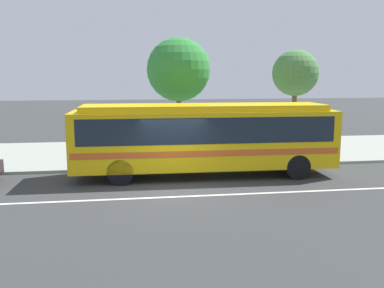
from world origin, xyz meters
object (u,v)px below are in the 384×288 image
Objects in this scene: pedestrian_walking_along_curb at (169,144)px; bus_stop_sign at (271,127)px; street_tree_near_stop at (179,70)px; street_tree_mid_block at (295,74)px; pedestrian_waiting_near_sign at (309,135)px; transit_bus at (205,135)px; pedestrian_standing_by_tree at (277,140)px.

pedestrian_walking_along_curb is 4.87m from bus_stop_sign.
street_tree_near_stop reaches higher than pedestrian_walking_along_curb.
street_tree_mid_block is (6.95, 2.70, 3.13)m from pedestrian_walking_along_curb.
pedestrian_waiting_near_sign is 7.31m from street_tree_near_stop.
pedestrian_waiting_near_sign is 7.30m from pedestrian_walking_along_curb.
transit_bus is 6.10× the size of pedestrian_waiting_near_sign.
street_tree_near_stop is at bearing 153.51° from bus_stop_sign.
transit_bus is 4.27× the size of bus_stop_sign.
bus_stop_sign is at bearing 2.60° from pedestrian_walking_along_curb.
pedestrian_waiting_near_sign is at bearing 9.82° from pedestrian_walking_along_curb.
transit_bus is at bearing -81.98° from street_tree_near_stop.
street_tree_near_stop is at bearing 171.07° from pedestrian_waiting_near_sign.
bus_stop_sign is at bearing 129.47° from pedestrian_standing_by_tree.
pedestrian_standing_by_tree is at bearing -124.11° from street_tree_mid_block.
pedestrian_walking_along_curb is 0.31× the size of street_tree_mid_block.
pedestrian_waiting_near_sign is 0.33× the size of street_tree_mid_block.
street_tree_near_stop is at bearing -175.99° from street_tree_mid_block.
pedestrian_standing_by_tree is at bearing -0.90° from pedestrian_walking_along_curb.
transit_bus is 4.10m from bus_stop_sign.
street_tree_near_stop is (0.72, 2.26, 3.31)m from pedestrian_walking_along_curb.
pedestrian_waiting_near_sign is at bearing -80.43° from street_tree_mid_block.
pedestrian_waiting_near_sign is at bearing -8.93° from street_tree_near_stop.
street_tree_mid_block is at bearing 39.03° from transit_bus.
transit_bus is 2.37m from pedestrian_walking_along_curb.
pedestrian_walking_along_curb is at bearing 124.71° from transit_bus.
transit_bus is at bearing -140.97° from street_tree_mid_block.
pedestrian_walking_along_curb is 8.09m from street_tree_mid_block.
street_tree_near_stop reaches higher than transit_bus.
transit_bus is 7.69m from street_tree_mid_block.
pedestrian_walking_along_curb is 0.28× the size of street_tree_near_stop.
pedestrian_waiting_near_sign is 1.02× the size of pedestrian_standing_by_tree.
bus_stop_sign reaches higher than pedestrian_waiting_near_sign.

